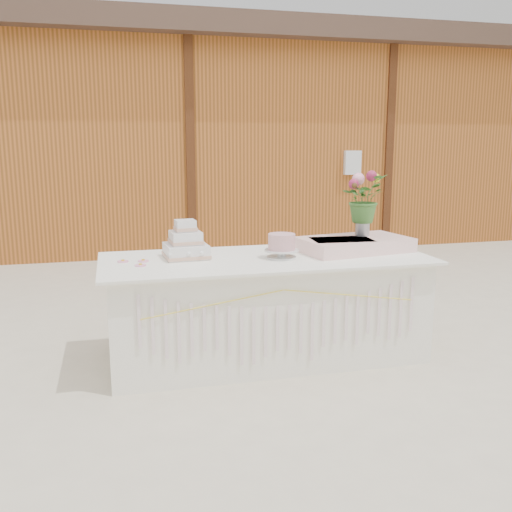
{
  "coord_description": "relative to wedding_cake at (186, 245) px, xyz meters",
  "views": [
    {
      "loc": [
        -1.08,
        -3.96,
        1.6
      ],
      "look_at": [
        0.0,
        0.3,
        0.72
      ],
      "focal_mm": 40.0,
      "sensor_mm": 36.0,
      "label": 1
    }
  ],
  "objects": [
    {
      "name": "cake_table",
      "position": [
        0.57,
        -0.13,
        -0.48
      ],
      "size": [
        2.4,
        1.0,
        0.77
      ],
      "color": "white",
      "rests_on": "ground"
    },
    {
      "name": "wedding_cake",
      "position": [
        0.0,
        0.0,
        0.0
      ],
      "size": [
        0.33,
        0.33,
        0.28
      ],
      "rotation": [
        0.0,
        0.0,
        0.07
      ],
      "color": "white",
      "rests_on": "cake_table"
    },
    {
      "name": "satin_runner",
      "position": [
        1.3,
        -0.06,
        -0.04
      ],
      "size": [
        0.9,
        0.62,
        0.1
      ],
      "primitive_type": "cube",
      "rotation": [
        0.0,
        0.0,
        0.17
      ],
      "color": "#FFD5CD",
      "rests_on": "cake_table"
    },
    {
      "name": "ground",
      "position": [
        0.57,
        -0.12,
        -0.86
      ],
      "size": [
        80.0,
        80.0,
        0.0
      ],
      "primitive_type": "plane",
      "color": "beige",
      "rests_on": "ground"
    },
    {
      "name": "pink_cake_stand",
      "position": [
        0.67,
        -0.19,
        0.01
      ],
      "size": [
        0.25,
        0.25,
        0.18
      ],
      "color": "silver",
      "rests_on": "cake_table"
    },
    {
      "name": "flower_vase",
      "position": [
        1.4,
        0.02,
        0.09
      ],
      "size": [
        0.11,
        0.11,
        0.15
      ],
      "primitive_type": "cylinder",
      "color": "#A4A4A9",
      "rests_on": "satin_runner"
    },
    {
      "name": "loose_flowers",
      "position": [
        -0.38,
        -0.06,
        -0.08
      ],
      "size": [
        0.27,
        0.41,
        0.02
      ],
      "primitive_type": null,
      "rotation": [
        0.0,
        0.0,
        -0.33
      ],
      "color": "pink",
      "rests_on": "cake_table"
    },
    {
      "name": "barn",
      "position": [
        0.56,
        5.87,
        0.81
      ],
      "size": [
        12.6,
        4.6,
        3.3
      ],
      "color": "#AC5A24",
      "rests_on": "ground"
    },
    {
      "name": "bouquet",
      "position": [
        1.4,
        0.02,
        0.35
      ],
      "size": [
        0.45,
        0.44,
        0.38
      ],
      "primitive_type": "imported",
      "rotation": [
        0.0,
        0.0,
        0.64
      ],
      "color": "#3D702C",
      "rests_on": "flower_vase"
    }
  ]
}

